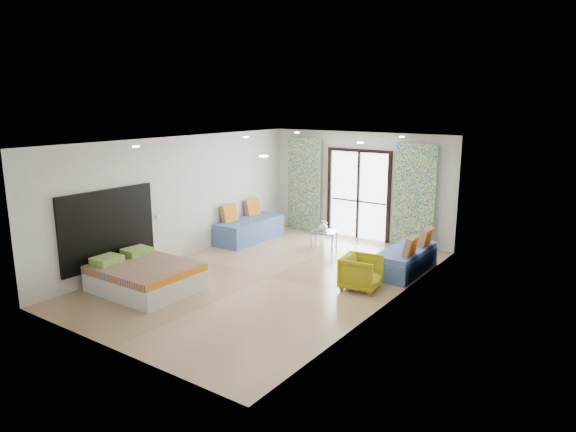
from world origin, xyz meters
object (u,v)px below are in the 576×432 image
Objects in this scene: bed at (145,276)px; daybed_left at (249,228)px; armchair at (361,271)px; daybed_right at (407,259)px; coffee_table at (324,233)px.

daybed_left is at bearing 99.49° from bed.
bed is at bearing -81.58° from daybed_left.
daybed_left is at bearing 60.93° from armchair.
daybed_right is at bearing 46.32° from bed.
bed is 0.91× the size of daybed_left.
armchair reaches higher than coffee_table.
daybed_left reaches higher than coffee_table.
daybed_left reaches higher than armchair.
daybed_right is (3.59, 3.76, 0.02)m from bed.
bed is 2.47× the size of coffee_table.
daybed_right reaches higher than armchair.
coffee_table is 1.05× the size of armchair.
armchair reaches higher than bed.
bed is 4.03m from armchair.
daybed_left is 4.23m from daybed_right.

